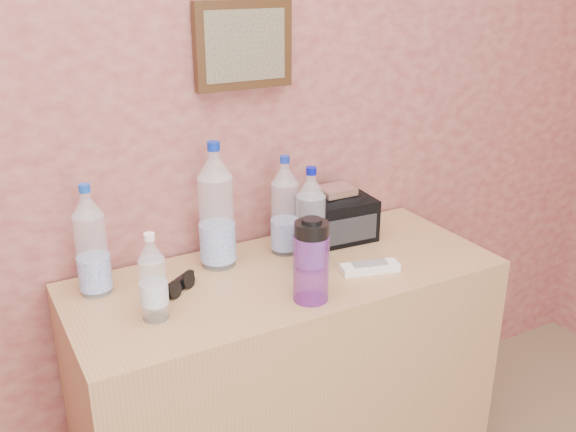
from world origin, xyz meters
The scene contains 12 objects.
picture_frame centered at (0.37, 1.98, 1.40)m, with size 0.30×0.03×0.25m, color #382311, non-canonical shape.
dresser centered at (0.37, 1.72, 0.39)m, with size 1.25×0.52×0.78m, color #A77E56.
pet_large_a centered at (-0.14, 1.87, 0.92)m, with size 0.08×0.08×0.31m.
pet_large_b centered at (0.22, 1.87, 0.95)m, with size 0.10×0.10×0.38m.
pet_large_c centered at (0.44, 1.85, 0.92)m, with size 0.08×0.08×0.31m.
pet_large_d centered at (0.45, 1.71, 0.92)m, with size 0.08×0.08×0.31m.
pet_small centered at (-0.04, 1.65, 0.89)m, with size 0.07×0.07×0.23m.
nalgene_bottle centered at (0.35, 1.55, 0.90)m, with size 0.09×0.09×0.23m.
sunglasses centered at (0.06, 1.76, 0.80)m, with size 0.14×0.05×0.04m, color black, non-canonical shape.
ac_remote centered at (0.59, 1.61, 0.79)m, with size 0.17×0.05×0.02m, color white.
toiletry_bag centered at (0.64, 1.86, 0.86)m, with size 0.23×0.16×0.15m, color black, non-canonical shape.
foil_packet centered at (0.63, 1.86, 0.95)m, with size 0.11×0.09×0.02m, color silver.
Camera 1 is at (-0.43, 0.25, 1.62)m, focal length 40.00 mm.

